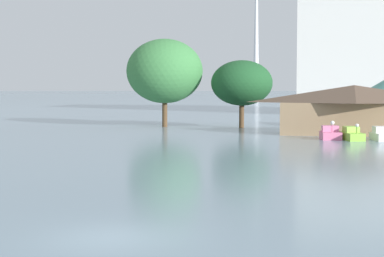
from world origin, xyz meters
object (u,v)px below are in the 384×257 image
Objects in this scene: pedal_boat_white at (383,135)px; boathouse at (354,109)px; pedal_boat_lime at (352,135)px; shoreline_tree_mid at (242,83)px; pedal_boat_pink at (330,134)px; shoreline_tree_tall_left at (165,71)px; distant_broadcast_tower at (256,4)px.

boathouse is (-2.23, 6.57, 2.09)m from pedal_boat_white.
pedal_boat_lime is 0.21× the size of boathouse.
shoreline_tree_mid is (-11.90, 14.83, 4.71)m from pedal_boat_lime.
pedal_boat_pink is 24.66m from shoreline_tree_tall_left.
pedal_boat_pink is at bearing -122.37° from pedal_boat_lime.
pedal_boat_pink is 18.10m from shoreline_tree_mid.
shoreline_tree_mid is at bearing -153.46° from pedal_boat_pink.
pedal_boat_lime is 7.32m from boathouse.
pedal_boat_white is 7.24m from boathouse.
boathouse reaches higher than pedal_boat_pink.
pedal_boat_pink is 0.89× the size of pedal_boat_white.
pedal_boat_white is at bearing 82.16° from pedal_boat_lime.
distant_broadcast_tower reaches higher than pedal_boat_pink.
pedal_boat_pink is 0.35× the size of shoreline_tree_mid.
shoreline_tree_tall_left reaches higher than pedal_boat_pink.
pedal_boat_pink is at bearing -54.99° from shoreline_tree_mid.
pedal_boat_white is at bearing -81.71° from distant_broadcast_tower.
pedal_boat_lime is 26.43m from shoreline_tree_tall_left.
pedal_boat_lime is at bearing -93.46° from boathouse.
pedal_boat_lime is 19.58m from shoreline_tree_mid.
shoreline_tree_tall_left is (-19.23, 14.18, 6.11)m from pedal_boat_pink.
pedal_boat_pink reaches higher than pedal_boat_white.
shoreline_tree_tall_left is at bearing 160.34° from boathouse.
shoreline_tree_tall_left is at bearing -85.36° from distant_broadcast_tower.
distant_broadcast_tower is at bearing 170.70° from pedal_boat_lime.
pedal_boat_white is 0.30× the size of shoreline_tree_tall_left.
boathouse reaches higher than pedal_boat_white.
boathouse is at bearing 152.10° from pedal_boat_pink.
shoreline_tree_tall_left is at bearing -179.16° from shoreline_tree_mid.
boathouse is (2.29, 6.50, 2.08)m from pedal_boat_pink.
pedal_boat_pink is at bearing -104.28° from pedal_boat_white.
shoreline_tree_tall_left reaches higher than boathouse.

